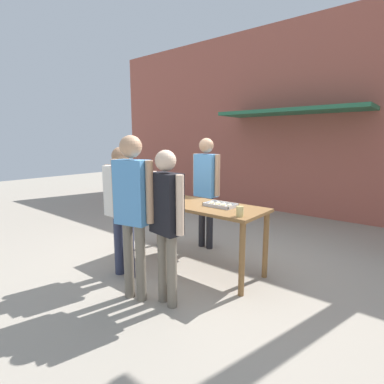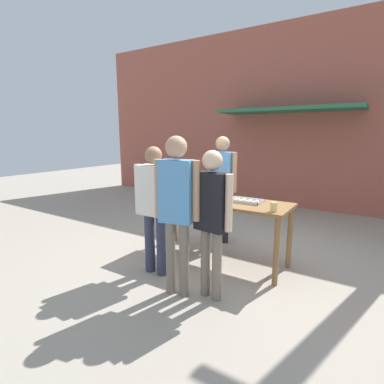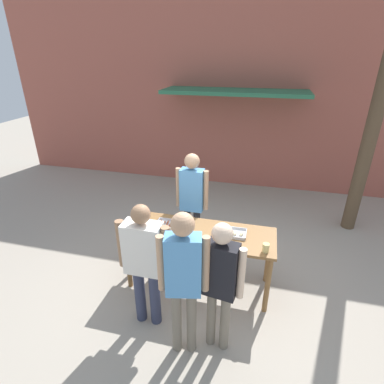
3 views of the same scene
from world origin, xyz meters
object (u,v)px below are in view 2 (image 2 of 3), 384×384
Objects in this scene: food_tray_buns at (247,201)px; person_customer_waiting_in_line at (177,201)px; condiment_jar_mustard at (156,193)px; person_server_behind_table at (222,179)px; condiment_jar_ketchup at (162,193)px; person_customer_with_cup at (212,211)px; person_customer_holding_hotdog at (155,200)px; beer_cup at (274,207)px; food_tray_sausages at (192,194)px.

food_tray_buns is 0.22× the size of person_customer_waiting_in_line.
person_customer_waiting_in_line reaches higher than condiment_jar_mustard.
condiment_jar_mustard is at bearing -121.96° from person_server_behind_table.
condiment_jar_ketchup reaches higher than food_tray_buns.
person_customer_holding_hotdog is at bearing -0.77° from person_customer_with_cup.
condiment_jar_ketchup is at bearing -59.76° from person_customer_holding_hotdog.
condiment_jar_ketchup is at bearing 8.91° from condiment_jar_mustard.
beer_cup is 0.07× the size of person_customer_holding_hotdog.
person_customer_holding_hotdog is 0.93× the size of person_customer_waiting_in_line.
condiment_jar_ketchup is (-0.36, -0.30, 0.03)m from food_tray_sausages.
person_customer_waiting_in_line is at bearing -65.08° from food_tray_sausages.
food_tray_buns is at bearing -81.53° from person_customer_with_cup.
condiment_jar_mustard is at bearing -19.47° from person_customer_with_cup.
person_customer_with_cup is at bearing -122.47° from beer_cup.
person_customer_with_cup is at bearing -170.39° from person_customer_waiting_in_line.
person_customer_with_cup is (0.91, -1.03, 0.09)m from food_tray_sausages.
person_customer_waiting_in_line is (-0.36, -0.15, 0.10)m from person_customer_with_cup.
food_tray_buns is 1.30m from condiment_jar_ketchup.
condiment_jar_mustard is 0.05× the size of person_customer_with_cup.
person_customer_holding_hotdog is at bearing -91.16° from food_tray_sausages.
food_tray_sausages is 0.55m from condiment_jar_mustard.
person_customer_with_cup is 0.40m from person_customer_waiting_in_line.
person_customer_with_cup is (0.73, -1.68, -0.09)m from person_server_behind_table.
food_tray_buns is 0.24× the size of person_customer_with_cup.
person_customer_holding_hotdog is (-1.39, -0.58, 0.02)m from beer_cup.
food_tray_buns is 1.39m from condiment_jar_mustard.
person_customer_holding_hotdog is at bearing -96.06° from person_server_behind_table.
food_tray_sausages is 0.20× the size of person_customer_waiting_in_line.
person_server_behind_table is at bearing 60.46° from condiment_jar_ketchup.
beer_cup is 0.86m from person_customer_with_cup.
person_customer_waiting_in_line is (-0.82, -0.87, 0.14)m from beer_cup.
beer_cup is (0.47, -0.30, 0.04)m from food_tray_buns.
food_tray_buns is at bearing 12.83° from condiment_jar_mustard.
condiment_jar_mustard is (-0.45, -0.31, 0.03)m from food_tray_sausages.
person_customer_with_cup is at bearing -89.76° from food_tray_buns.
person_customer_with_cup is at bearing 170.86° from person_customer_holding_hotdog.
person_customer_with_cup reaches higher than beer_cup.
condiment_jar_mustard is (-1.36, -0.31, 0.02)m from food_tray_buns.
condiment_jar_ketchup is at bearing -166.89° from food_tray_buns.
food_tray_sausages is at bearing 39.59° from condiment_jar_ketchup.
food_tray_sausages is 0.47m from condiment_jar_ketchup.
person_server_behind_table is at bearing 74.68° from food_tray_sausages.
condiment_jar_ketchup is 1.10m from person_server_behind_table.
food_tray_buns is 0.24× the size of person_customer_holding_hotdog.
person_customer_waiting_in_line reaches higher than food_tray_sausages.
person_server_behind_table is 1.83m from person_customer_with_cup.
person_customer_waiting_in_line is (0.90, -0.88, 0.16)m from condiment_jar_ketchup.
food_tray_sausages is 1.40m from beer_cup.
food_tray_sausages is at bearing -104.07° from person_server_behind_table.
person_customer_waiting_in_line is at bearing -133.41° from beer_cup.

